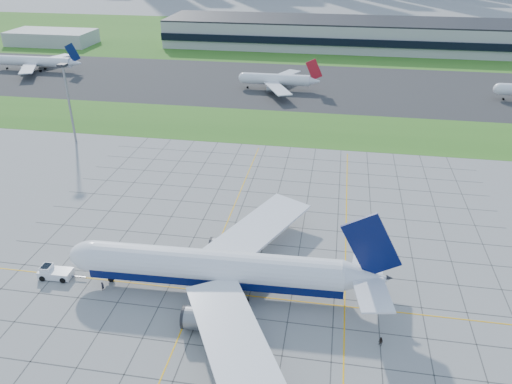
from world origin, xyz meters
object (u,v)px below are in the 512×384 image
airliner (218,268)px  distant_jet_1 (278,80)px  light_mast (68,94)px  distant_jet_0 (37,61)px  pushback_tug (54,272)px  crew_far (381,342)px  crew_near (103,286)px

airliner → distant_jet_1: size_ratio=1.49×
light_mast → distant_jet_1: size_ratio=0.60×
airliner → distant_jet_0: bearing=128.4°
pushback_tug → distant_jet_0: 179.06m
pushback_tug → distant_jet_0: bearing=119.9°
light_mast → distant_jet_0: (-63.70, 84.42, -11.69)m
pushback_tug → airliner: bearing=0.3°
airliner → distant_jet_0: size_ratio=1.49×
light_mast → distant_jet_0: size_ratio=0.60×
light_mast → distant_jet_0: 106.40m
crew_far → distant_jet_0: size_ratio=0.04×
airliner → distant_jet_0: (-127.65, 151.00, -0.90)m
distant_jet_0 → distant_jet_1: (121.15, -13.35, -0.00)m
pushback_tug → light_mast: bearing=112.4°
airliner → distant_jet_0: airliner is taller
crew_near → distant_jet_0: bearing=46.6°
crew_near → distant_jet_0: size_ratio=0.04×
airliner → crew_far: 31.78m
airliner → crew_near: size_ratio=33.50×
crew_near → light_mast: bearing=43.1°
crew_near → airliner: bearing=-68.7°
distant_jet_0 → light_mast: bearing=-53.0°
crew_near → crew_far: crew_near is taller
crew_far → distant_jet_1: 151.55m
airliner → pushback_tug: 33.75m
crew_near → distant_jet_0: distant_jet_0 is taller
crew_far → pushback_tug: bearing=-139.9°
light_mast → crew_far: bearing=-39.0°
crew_near → crew_far: size_ratio=1.07×
pushback_tug → crew_near: bearing=-13.0°
airliner → distant_jet_1: (-6.50, 137.65, -0.90)m
crew_far → distant_jet_1: distant_jet_1 is taller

